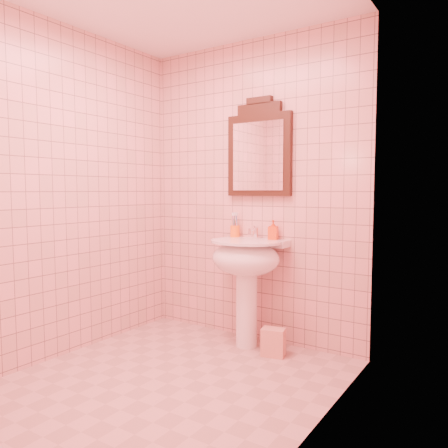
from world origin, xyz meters
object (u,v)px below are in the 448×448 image
Objects in this scene: pedestal_sink at (246,265)px; toothbrush_cup at (235,231)px; mirror at (259,151)px; towel at (273,342)px; soap_dispenser at (273,230)px.

toothbrush_cup reaches higher than pedestal_sink.
pedestal_sink is at bearing -90.00° from mirror.
pedestal_sink is 4.08× the size of towel.
pedestal_sink is at bearing -37.70° from toothbrush_cup.
soap_dispenser is (0.36, 0.00, 0.03)m from toothbrush_cup.
mirror is 1.53m from towel.
mirror is 5.01× the size of soap_dispenser.
toothbrush_cup is at bearing 142.30° from pedestal_sink.
towel is (0.28, -0.06, -0.56)m from pedestal_sink.
pedestal_sink is 0.36m from soap_dispenser.
toothbrush_cup is 1.16× the size of soap_dispenser.
toothbrush_cup is 0.36m from soap_dispenser.
pedestal_sink is 0.94m from mirror.
mirror is 0.66m from soap_dispenser.
soap_dispenser is 0.87m from towel.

